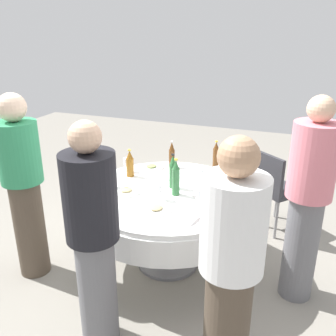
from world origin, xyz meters
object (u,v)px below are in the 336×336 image
at_px(bottle_brown_inner, 172,155).
at_px(wine_glass_east, 200,195).
at_px(plate_near, 151,167).
at_px(wine_glass_mid, 203,173).
at_px(bottle_brown_east, 216,157).
at_px(wine_glass_inner, 127,162).
at_px(bottle_green_north, 176,178).
at_px(person_right, 308,199).
at_px(plate_west, 206,196).
at_px(bottle_amber_outer, 130,164).
at_px(dining_table, 168,206).
at_px(person_outer, 230,276).
at_px(bottle_brown_right, 96,180).
at_px(bottle_green_mid, 173,172).
at_px(person_north, 93,236).
at_px(plate_left, 156,209).
at_px(chair_mid, 274,185).
at_px(person_east, 23,185).
at_px(plate_south, 126,191).
at_px(bottle_clear_far, 105,172).
at_px(wine_glass_far, 160,188).

xyz_separation_m(bottle_brown_inner, wine_glass_east, (0.76, 0.52, -0.02)).
bearing_deg(plate_near, wine_glass_mid, 73.31).
distance_m(bottle_brown_east, wine_glass_inner, 0.87).
bearing_deg(bottle_brown_east, plate_near, -75.47).
bearing_deg(bottle_green_north, person_right, 91.28).
height_order(wine_glass_inner, plate_west, wine_glass_inner).
distance_m(wine_glass_inner, person_right, 1.71).
bearing_deg(bottle_amber_outer, plate_west, 77.31).
height_order(dining_table, person_outer, person_outer).
height_order(bottle_brown_right, bottle_green_mid, bottle_green_mid).
bearing_deg(person_right, plate_near, -106.70).
relative_size(wine_glass_east, person_north, 0.09).
xyz_separation_m(person_north, person_outer, (0.11, 0.91, 0.02)).
bearing_deg(bottle_brown_east, plate_left, -12.46).
relative_size(bottle_brown_inner, chair_mid, 0.32).
bearing_deg(plate_west, person_east, -68.90).
relative_size(bottle_green_mid, plate_south, 1.30).
bearing_deg(person_north, wine_glass_east, -112.88).
bearing_deg(plate_west, chair_mid, 153.90).
bearing_deg(person_right, person_outer, -17.14).
relative_size(plate_left, plate_near, 0.99).
distance_m(wine_glass_east, plate_near, 0.95).
distance_m(bottle_brown_east, person_outer, 1.80).
distance_m(wine_glass_inner, plate_left, 0.90).
bearing_deg(plate_west, dining_table, -87.58).
distance_m(plate_left, person_outer, 1.04).
distance_m(bottle_green_mid, wine_glass_east, 0.44).
distance_m(plate_near, person_north, 1.47).
relative_size(wine_glass_mid, person_right, 0.08).
xyz_separation_m(bottle_brown_inner, bottle_green_mid, (0.48, 0.19, 0.02)).
height_order(bottle_brown_right, wine_glass_inner, bottle_brown_right).
relative_size(bottle_clear_far, person_east, 0.19).
distance_m(bottle_clear_far, plate_west, 0.91).
height_order(bottle_brown_inner, person_north, person_north).
relative_size(wine_glass_east, person_outer, 0.09).
height_order(dining_table, bottle_green_north, bottle_green_north).
relative_size(bottle_green_mid, plate_west, 1.37).
bearing_deg(bottle_green_mid, bottle_brown_east, 154.26).
height_order(bottle_amber_outer, wine_glass_far, bottle_amber_outer).
xyz_separation_m(bottle_amber_outer, bottle_clear_far, (0.31, -0.09, 0.02)).
bearing_deg(bottle_green_north, bottle_brown_inner, -156.67).
relative_size(wine_glass_inner, person_outer, 0.08).
bearing_deg(bottle_clear_far, wine_glass_far, 83.68).
xyz_separation_m(dining_table, person_right, (0.02, 1.13, 0.27)).
relative_size(plate_left, person_outer, 0.15).
relative_size(plate_west, plate_near, 0.95).
bearing_deg(person_east, bottle_brown_right, -90.92).
bearing_deg(bottle_brown_right, plate_left, 80.51).
height_order(bottle_green_north, person_right, person_right).
xyz_separation_m(bottle_brown_right, bottle_green_mid, (-0.37, 0.55, 0.01)).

